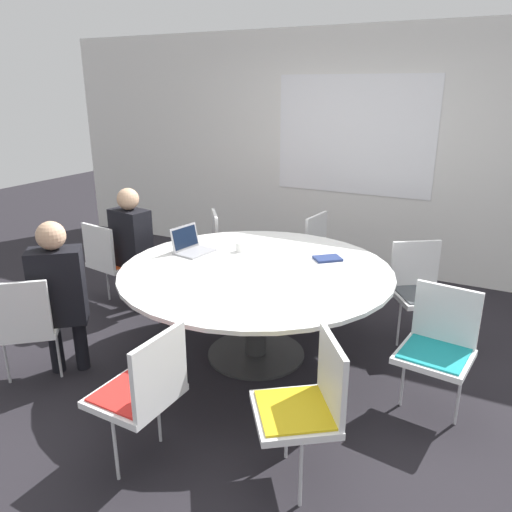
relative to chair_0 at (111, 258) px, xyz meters
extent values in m
plane|color=black|center=(1.67, -0.20, -0.51)|extent=(16.00, 16.00, 0.00)
cube|color=silver|center=(1.67, 2.22, 0.84)|extent=(8.00, 0.06, 2.70)
cube|color=white|center=(1.67, 2.19, 1.04)|extent=(1.80, 0.01, 1.30)
cylinder|color=#333333|center=(1.67, -0.20, -0.50)|extent=(0.78, 0.78, 0.02)
cylinder|color=#333333|center=(1.67, -0.20, -0.14)|extent=(0.17, 0.17, 0.70)
cylinder|color=white|center=(1.67, -0.20, 0.23)|extent=(2.09, 2.09, 0.03)
cube|color=white|center=(0.01, 0.07, -0.07)|extent=(0.50, 0.48, 0.04)
cube|color=#E04C1E|center=(0.01, 0.07, -0.05)|extent=(0.44, 0.43, 0.01)
cube|color=white|center=(-0.02, -0.13, 0.15)|extent=(0.42, 0.09, 0.40)
cylinder|color=silver|center=(-0.17, 0.09, -0.30)|extent=(0.02, 0.02, 0.42)
cylinder|color=silver|center=(0.19, 0.04, -0.30)|extent=(0.02, 0.02, 0.42)
cube|color=white|center=(0.38, -1.27, -0.07)|extent=(0.61, 0.60, 0.04)
cube|color=gold|center=(0.38, -1.27, -0.05)|extent=(0.53, 0.53, 0.01)
cube|color=white|center=(0.51, -1.42, 0.15)|extent=(0.34, 0.29, 0.40)
cylinder|color=silver|center=(0.24, -1.39, -0.30)|extent=(0.02, 0.02, 0.42)
cylinder|color=silver|center=(0.52, -1.16, -0.30)|extent=(0.02, 0.02, 0.42)
cube|color=white|center=(1.62, -1.58, -0.07)|extent=(0.44, 0.45, 0.04)
cube|color=red|center=(1.62, -1.58, -0.05)|extent=(0.38, 0.40, 0.01)
cube|color=white|center=(1.82, -1.58, 0.15)|extent=(0.05, 0.42, 0.40)
cylinder|color=silver|center=(1.61, -1.76, -0.30)|extent=(0.02, 0.02, 0.42)
cylinder|color=silver|center=(1.63, -1.40, -0.30)|extent=(0.02, 0.02, 0.42)
cube|color=white|center=(2.48, -1.32, -0.07)|extent=(0.60, 0.60, 0.04)
cube|color=gold|center=(2.48, -1.32, -0.05)|extent=(0.53, 0.53, 0.01)
cube|color=white|center=(2.64, -1.20, 0.15)|extent=(0.27, 0.36, 0.40)
cylinder|color=silver|center=(2.58, -1.46, -0.30)|extent=(0.02, 0.02, 0.42)
cylinder|color=silver|center=(2.37, -1.17, -0.30)|extent=(0.02, 0.02, 0.42)
cube|color=white|center=(3.04, -0.37, -0.07)|extent=(0.49, 0.47, 0.04)
cube|color=teal|center=(3.04, -0.37, -0.05)|extent=(0.43, 0.41, 0.01)
cube|color=white|center=(3.07, -0.17, 0.15)|extent=(0.42, 0.08, 0.40)
cylinder|color=silver|center=(3.22, -0.39, -0.30)|extent=(0.02, 0.02, 0.42)
cylinder|color=silver|center=(2.86, -0.34, -0.30)|extent=(0.02, 0.02, 0.42)
cube|color=white|center=(2.81, 0.59, -0.07)|extent=(0.60, 0.60, 0.04)
cube|color=#4C5156|center=(2.81, 0.59, -0.05)|extent=(0.53, 0.52, 0.01)
cube|color=white|center=(2.70, 0.75, 0.15)|extent=(0.36, 0.26, 0.40)
cylinder|color=silver|center=(2.96, 0.69, -0.30)|extent=(0.02, 0.02, 0.42)
cylinder|color=silver|center=(2.66, 0.49, -0.30)|extent=(0.02, 0.02, 0.42)
cube|color=white|center=(1.83, 1.18, -0.07)|extent=(0.47, 0.49, 0.04)
cube|color=#4C5156|center=(1.83, 1.18, -0.05)|extent=(0.41, 0.43, 0.01)
cube|color=white|center=(1.64, 1.20, 0.15)|extent=(0.08, 0.42, 0.40)
cylinder|color=silver|center=(1.85, 1.36, -0.30)|extent=(0.02, 0.02, 0.42)
cylinder|color=silver|center=(1.81, 1.00, -0.30)|extent=(0.02, 0.02, 0.42)
cube|color=white|center=(0.84, 0.91, -0.07)|extent=(0.60, 0.60, 0.04)
cube|color=#E04C1E|center=(0.84, 0.91, -0.05)|extent=(0.53, 0.53, 0.01)
cube|color=white|center=(0.69, 0.79, 0.15)|extent=(0.27, 0.35, 0.40)
cylinder|color=silver|center=(0.74, 1.06, -0.30)|extent=(0.02, 0.02, 0.42)
cylinder|color=silver|center=(0.95, 0.77, -0.30)|extent=(0.02, 0.02, 0.42)
cylinder|color=black|center=(0.17, 0.14, -0.28)|extent=(0.10, 0.10, 0.46)
cylinder|color=black|center=(0.35, 0.11, -0.28)|extent=(0.10, 0.10, 0.46)
cube|color=black|center=(0.25, 0.03, 0.22)|extent=(0.39, 0.27, 0.55)
sphere|color=tan|center=(0.25, 0.03, 0.60)|extent=(0.20, 0.20, 0.20)
cylinder|color=black|center=(0.43, -1.10, -0.28)|extent=(0.10, 0.10, 0.46)
cylinder|color=black|center=(0.57, -0.99, -0.28)|extent=(0.10, 0.10, 0.46)
cube|color=black|center=(0.57, -1.12, 0.22)|extent=(0.42, 0.40, 0.55)
sphere|color=tan|center=(0.57, -1.12, 0.60)|extent=(0.20, 0.20, 0.20)
cube|color=#99999E|center=(1.04, -0.10, 0.25)|extent=(0.27, 0.33, 0.02)
cube|color=#99999E|center=(0.93, -0.08, 0.36)|extent=(0.10, 0.30, 0.20)
cube|color=black|center=(0.94, -0.08, 0.36)|extent=(0.08, 0.27, 0.17)
cube|color=navy|center=(2.09, 0.25, 0.25)|extent=(0.26, 0.25, 0.02)
cylinder|color=white|center=(1.36, 0.11, 0.28)|extent=(0.08, 0.08, 0.08)
camera|label=1|loc=(3.32, -3.38, 1.57)|focal=35.00mm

